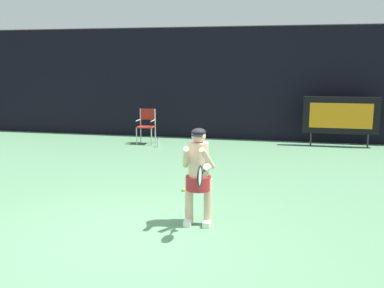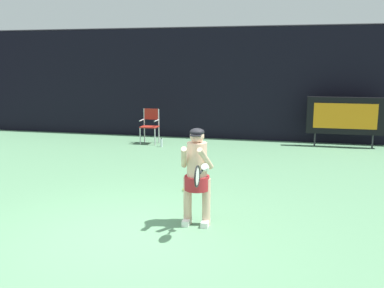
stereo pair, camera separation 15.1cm
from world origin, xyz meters
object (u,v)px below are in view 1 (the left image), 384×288
(scoreboard, at_px, (340,115))
(umpire_chair, at_px, (146,124))
(tennis_racket, at_px, (200,176))
(water_bottle, at_px, (158,143))
(tennis_ball_loose, at_px, (184,190))
(tennis_player, at_px, (198,172))

(scoreboard, distance_m, umpire_chair, 5.90)
(scoreboard, distance_m, tennis_racket, 8.20)
(water_bottle, bearing_deg, scoreboard, 12.65)
(scoreboard, bearing_deg, water_bottle, -167.35)
(tennis_racket, bearing_deg, water_bottle, 104.83)
(scoreboard, xyz_separation_m, water_bottle, (-5.33, -1.20, -0.82))
(scoreboard, bearing_deg, tennis_ball_loose, -123.08)
(tennis_player, relative_size, tennis_ball_loose, 22.53)
(scoreboard, distance_m, tennis_player, 7.71)
(tennis_player, bearing_deg, umpire_chair, 114.45)
(water_bottle, distance_m, tennis_player, 6.45)
(water_bottle, xyz_separation_m, tennis_ball_loose, (1.78, -4.26, -0.09))
(scoreboard, relative_size, tennis_racket, 3.65)
(tennis_racket, distance_m, tennis_ball_loose, 2.54)
(umpire_chair, xyz_separation_m, tennis_player, (2.91, -6.41, 0.23))
(water_bottle, relative_size, tennis_player, 0.17)
(scoreboard, bearing_deg, tennis_player, -112.32)
(tennis_ball_loose, bearing_deg, umpire_chair, 115.80)
(umpire_chair, relative_size, tennis_player, 0.70)
(scoreboard, distance_m, tennis_ball_loose, 6.58)
(tennis_player, bearing_deg, scoreboard, 67.68)
(water_bottle, height_order, tennis_ball_loose, water_bottle)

